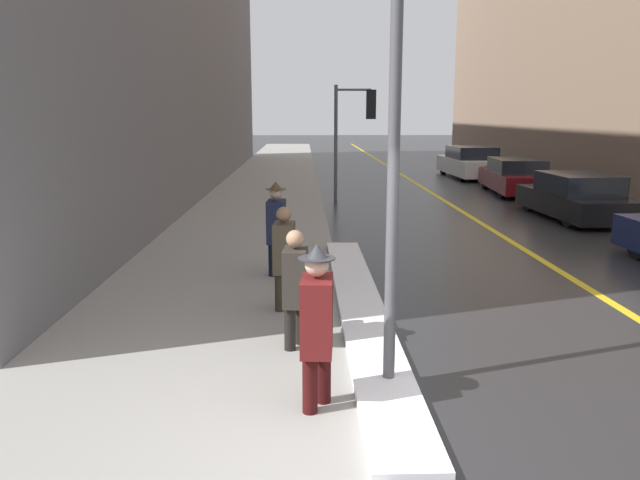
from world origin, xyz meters
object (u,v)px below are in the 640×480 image
parked_car_maroon (516,177)px  pedestrian_with_shoulder_bag (295,283)px  lamp_post (395,79)px  pedestrian_trailing (317,321)px  parked_car_black (576,198)px  pedestrian_in_glasses (284,253)px  traffic_light_near (358,118)px  parked_car_white (470,163)px  pedestrian_in_fedora (276,224)px

parked_car_maroon → pedestrian_with_shoulder_bag: bearing=157.2°
pedestrian_with_shoulder_bag → lamp_post: bearing=44.8°
pedestrian_trailing → pedestrian_with_shoulder_bag: pedestrian_trailing is taller
pedestrian_trailing → parked_car_black: (7.24, 10.90, -0.31)m
pedestrian_with_shoulder_bag → pedestrian_in_glasses: size_ratio=0.96×
lamp_post → pedestrian_trailing: lamp_post is taller
traffic_light_near → parked_car_black: traffic_light_near is taller
lamp_post → pedestrian_trailing: bearing=-147.6°
pedestrian_trailing → pedestrian_in_glasses: size_ratio=1.08×
traffic_light_near → parked_car_white: bearing=55.9°
pedestrian_with_shoulder_bag → pedestrian_in_fedora: size_ratio=0.88×
pedestrian_trailing → traffic_light_near: bearing=177.6°
lamp_post → parked_car_maroon: lamp_post is taller
lamp_post → parked_car_maroon: 17.50m
pedestrian_in_fedora → parked_car_maroon: pedestrian_in_fedora is taller
pedestrian_in_fedora → parked_car_white: (7.96, 17.08, -0.25)m
traffic_light_near → pedestrian_with_shoulder_bag: (-1.83, -12.73, -1.85)m
traffic_light_near → parked_car_black: size_ratio=0.86×
pedestrian_trailing → parked_car_black: size_ratio=0.38×
lamp_post → traffic_light_near: (0.85, 13.86, -0.45)m
pedestrian_in_fedora → traffic_light_near: bearing=170.6°
pedestrian_with_shoulder_bag → parked_car_maroon: bearing=156.6°
lamp_post → traffic_light_near: bearing=86.5°
pedestrian_with_shoulder_bag → parked_car_white: (7.59, 20.57, -0.15)m
pedestrian_with_shoulder_bag → parked_car_white: pedestrian_with_shoulder_bag is taller
pedestrian_in_fedora → parked_car_maroon: size_ratio=0.36×
parked_car_maroon → lamp_post: bearing=161.8°
lamp_post → pedestrian_trailing: 2.40m
pedestrian_trailing → pedestrian_in_glasses: 3.14m
pedestrian_trailing → pedestrian_in_glasses: bearing=-168.7°
parked_car_black → pedestrian_in_glasses: bearing=133.9°
pedestrian_with_shoulder_bag → pedestrian_in_glasses: pedestrian_in_glasses is taller
lamp_post → pedestrian_trailing: size_ratio=3.23×
traffic_light_near → parked_car_white: 9.93m
traffic_light_near → parked_car_maroon: (5.86, 2.10, -2.06)m
traffic_light_near → lamp_post: bearing=-91.3°
pedestrian_with_shoulder_bag → parked_car_white: 21.93m
lamp_post → traffic_light_near: lamp_post is taller
traffic_light_near → pedestrian_trailing: traffic_light_near is taller
pedestrian_trailing → parked_car_white: size_ratio=0.33×
lamp_post → parked_car_black: size_ratio=1.22×
pedestrian_trailing → pedestrian_in_fedora: 5.14m
traffic_light_near → parked_car_maroon: size_ratio=0.79×
lamp_post → pedestrian_with_shoulder_bag: size_ratio=3.60×
parked_car_black → parked_car_maroon: size_ratio=0.92×
pedestrian_trailing → pedestrian_in_fedora: bearing=-169.4°
traffic_light_near → pedestrian_in_glasses: 11.55m
lamp_post → pedestrian_in_fedora: lamp_post is taller
traffic_light_near → pedestrian_trailing: size_ratio=2.27×
pedestrian_with_shoulder_bag → parked_car_black: size_ratio=0.34×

